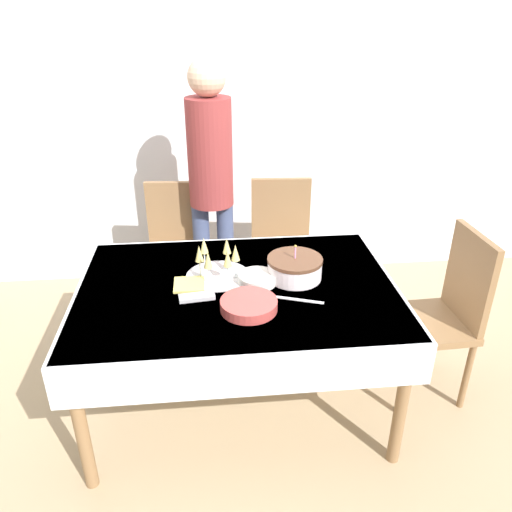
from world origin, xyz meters
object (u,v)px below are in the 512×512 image
(dining_chair_far_right, at_px, (281,245))
(dining_chair_right_end, at_px, (444,309))
(plate_stack_main, at_px, (249,305))
(champagne_tray, at_px, (217,262))
(plate_stack_dessert, at_px, (257,279))
(birthday_cake, at_px, (295,268))
(dining_chair_far_left, at_px, (178,249))
(person_standing, at_px, (211,172))

(dining_chair_far_right, xyz_separation_m, dining_chair_right_end, (0.76, -0.88, 0.00))
(dining_chair_right_end, bearing_deg, plate_stack_main, -168.19)
(champagne_tray, xyz_separation_m, plate_stack_dessert, (0.20, -0.09, -0.06))
(birthday_cake, xyz_separation_m, plate_stack_main, (-0.26, -0.28, -0.03))
(birthday_cake, distance_m, champagne_tray, 0.39)
(dining_chair_right_end, relative_size, plate_stack_main, 3.67)
(birthday_cake, distance_m, plate_stack_dessert, 0.20)
(dining_chair_far_left, distance_m, birthday_cake, 1.08)
(plate_stack_dessert, bearing_deg, dining_chair_right_end, -0.72)
(birthday_cake, bearing_deg, champagne_tray, 172.38)
(dining_chair_far_left, distance_m, person_standing, 0.58)
(champagne_tray, bearing_deg, plate_stack_dessert, -25.29)
(champagne_tray, distance_m, person_standing, 0.82)
(plate_stack_main, bearing_deg, champagne_tray, 111.85)
(dining_chair_far_left, bearing_deg, dining_chair_right_end, -31.06)
(dining_chair_right_end, xyz_separation_m, person_standing, (-1.21, 0.90, 0.52))
(birthday_cake, xyz_separation_m, person_standing, (-0.40, 0.84, 0.26))
(birthday_cake, height_order, plate_stack_dessert, birthday_cake)
(champagne_tray, distance_m, plate_stack_dessert, 0.22)
(dining_chair_far_left, distance_m, champagne_tray, 0.86)
(person_standing, bearing_deg, dining_chair_far_left, -175.56)
(plate_stack_dessert, bearing_deg, dining_chair_far_left, 117.37)
(plate_stack_dessert, bearing_deg, plate_stack_main, -105.00)
(person_standing, bearing_deg, dining_chair_right_end, -36.43)
(dining_chair_far_right, relative_size, dining_chair_right_end, 1.00)
(plate_stack_dessert, bearing_deg, dining_chair_far_right, 73.70)
(dining_chair_far_right, xyz_separation_m, plate_stack_dessert, (-0.25, -0.86, 0.23))
(plate_stack_main, relative_size, person_standing, 0.15)
(plate_stack_main, bearing_deg, person_standing, 97.19)
(dining_chair_far_left, xyz_separation_m, dining_chair_right_end, (1.46, -0.88, 0.00))
(dining_chair_far_left, distance_m, dining_chair_right_end, 1.70)
(plate_stack_main, distance_m, plate_stack_dessert, 0.25)
(dining_chair_right_end, xyz_separation_m, plate_stack_dessert, (-1.01, 0.01, 0.23))
(dining_chair_right_end, bearing_deg, birthday_cake, 176.29)
(person_standing, bearing_deg, dining_chair_far_right, -2.36)
(birthday_cake, relative_size, person_standing, 0.16)
(dining_chair_right_end, bearing_deg, champagne_tray, 175.02)
(champagne_tray, height_order, plate_stack_main, champagne_tray)
(champagne_tray, relative_size, plate_stack_main, 1.25)
(person_standing, bearing_deg, birthday_cake, -64.63)
(dining_chair_far_right, xyz_separation_m, person_standing, (-0.46, 0.02, 0.52))
(dining_chair_far_right, distance_m, champagne_tray, 0.94)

